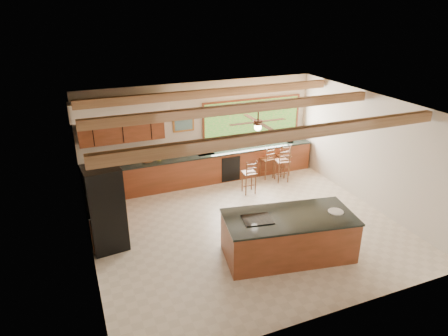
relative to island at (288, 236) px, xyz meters
name	(u,v)px	position (x,y,z in m)	size (l,w,h in m)	color
ground	(246,227)	(-0.35, 1.40, -0.48)	(7.20, 7.20, 0.00)	beige
room_shell	(230,134)	(-0.52, 2.05, 1.73)	(7.27, 6.54, 3.02)	beige
counter_run	(183,176)	(-1.17, 3.92, -0.02)	(7.12, 3.10, 1.26)	brown
island	(288,236)	(0.00, 0.00, 0.00)	(2.94, 1.75, 0.98)	brown
refrigerator	(105,208)	(-3.56, 1.80, 0.49)	(0.83, 0.81, 1.94)	black
bar_stool_a	(250,174)	(0.54, 3.04, 0.13)	(0.39, 0.39, 1.03)	brown
bar_stool_b	(283,162)	(1.83, 3.40, 0.16)	(0.45, 0.45, 1.09)	brown
bar_stool_c	(268,160)	(1.52, 3.79, 0.13)	(0.41, 0.41, 1.04)	brown
bar_stool_d	(284,157)	(2.10, 3.79, 0.15)	(0.39, 0.39, 1.06)	brown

